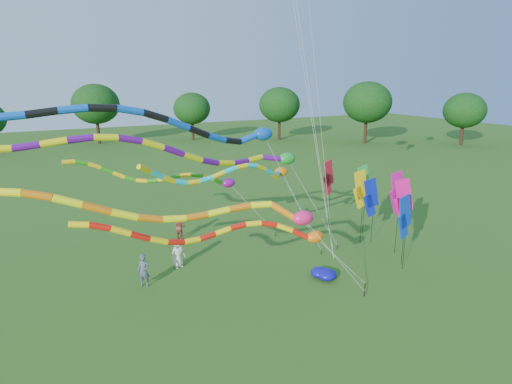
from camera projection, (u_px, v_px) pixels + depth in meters
name	position (u px, v px, depth m)	size (l,w,h in m)	color
ground	(343.00, 308.00, 19.64)	(160.00, 160.00, 0.00)	#295C18
tree_ring	(309.00, 186.00, 20.08)	(113.59, 115.95, 9.67)	#382314
tube_kite_red	(236.00, 233.00, 18.38)	(12.89, 1.66, 5.74)	black
tube_kite_orange	(187.00, 210.00, 17.02)	(16.28, 3.03, 7.27)	black
tube_kite_purple	(200.00, 154.00, 19.83)	(17.12, 1.73, 8.72)	black
tube_kite_blue	(160.00, 126.00, 17.57)	(18.26, 2.77, 10.21)	black
tube_kite_cyan	(243.00, 173.00, 20.82)	(11.52, 4.56, 7.40)	black
tube_kite_green	(174.00, 177.00, 25.73)	(12.11, 2.86, 6.29)	black
banner_pole_magenta_b	(397.00, 192.00, 24.64)	(1.16, 0.08, 5.09)	black
banner_pole_blue_b	(371.00, 198.00, 26.55)	(1.16, 0.25, 4.25)	black
banner_pole_orange	(360.00, 190.00, 26.31)	(1.16, 0.09, 4.80)	black
banner_pole_green	(363.00, 184.00, 27.71)	(1.16, 0.17, 4.80)	black
banner_pole_blue_a	(404.00, 217.00, 22.67)	(1.16, 0.25, 4.32)	black
banner_pole_red	(328.00, 178.00, 29.22)	(1.13, 0.42, 4.85)	black
banner_pole_magenta_a	(403.00, 201.00, 23.19)	(1.09, 0.54, 5.02)	black
blue_nylon_heap	(328.00, 269.00, 23.08)	(1.09, 1.29, 0.43)	#0F0CA5
person_a	(178.00, 253.00, 23.67)	(0.79, 0.52, 1.62)	silver
person_b	(144.00, 271.00, 21.43)	(0.62, 0.41, 1.71)	#455360
person_c	(180.00, 226.00, 27.81)	(0.82, 0.64, 1.69)	brown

